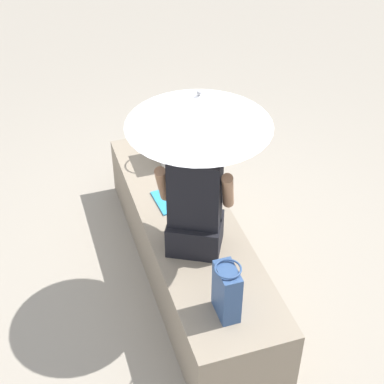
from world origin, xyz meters
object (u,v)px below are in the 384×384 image
Objects in this scene: parasol at (199,110)px; handbag_black at (227,291)px; person_seated at (195,200)px; magazine at (170,200)px; tote_bag_canvas at (166,141)px.

parasol is 1.03m from handbag_black.
person_seated reaches higher than magazine.
person_seated is at bearing 125.93° from parasol.
parasol is 3.14× the size of handbag_black.
parasol reaches higher than person_seated.
tote_bag_canvas is at bearing -5.48° from person_seated.
handbag_black is at bearing 176.42° from tote_bag_canvas.
person_seated is 0.63m from handbag_black.
tote_bag_canvas is at bearing -18.23° from magazine.
person_seated is at bearing -0.35° from handbag_black.
magazine is (1.09, 0.02, -0.17)m from handbag_black.
magazine is at bearing 166.37° from tote_bag_canvas.
parasol reaches higher than handbag_black.
handbag_black is 1.29× the size of magazine.
handbag_black is 0.98× the size of tote_bag_canvas.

